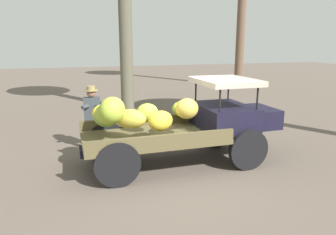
{
  "coord_description": "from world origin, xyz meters",
  "views": [
    {
      "loc": [
        -2.29,
        -6.21,
        2.69
      ],
      "look_at": [
        -0.25,
        0.19,
        1.08
      ],
      "focal_mm": 33.92,
      "sensor_mm": 36.0,
      "label": 1
    }
  ],
  "objects": [
    {
      "name": "ground_plane",
      "position": [
        0.0,
        0.0,
        0.0
      ],
      "size": [
        60.0,
        60.0,
        0.0
      ],
      "primitive_type": "plane",
      "color": "#62554A"
    },
    {
      "name": "truck",
      "position": [
        0.19,
        0.18,
        0.94
      ],
      "size": [
        4.5,
        1.75,
        1.88
      ],
      "rotation": [
        0.0,
        0.0,
        -0.0
      ],
      "color": "black",
      "rests_on": "ground"
    },
    {
      "name": "farmer",
      "position": [
        -1.75,
        1.73,
        0.93
      ],
      "size": [
        0.53,
        0.47,
        1.64
      ],
      "rotation": [
        0.0,
        0.0,
        -1.62
      ],
      "color": "#866449",
      "rests_on": "ground"
    }
  ]
}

